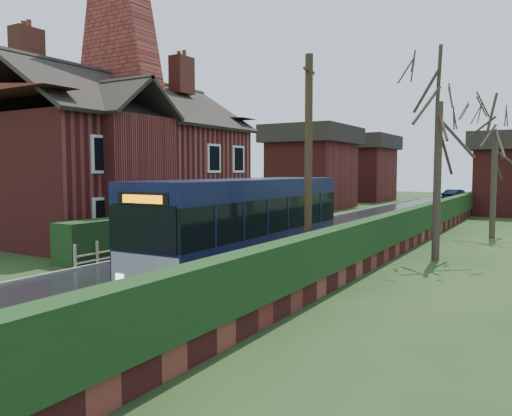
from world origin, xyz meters
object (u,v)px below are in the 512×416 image
Objects in this scene: bus at (247,226)px; bus_stop_sign at (272,217)px; brick_house at (122,155)px; car_silver at (280,221)px; telegraph_pole at (308,169)px; car_green at (179,234)px.

bus_stop_sign is (1.00, 0.06, 0.35)m from bus.
brick_house reaches higher than car_silver.
bus is at bearing -70.61° from car_silver.
brick_house is 4.92× the size of bus_stop_sign.
bus is 1.51× the size of telegraph_pole.
telegraph_pole reaches higher than car_silver.
car_silver is 0.62× the size of telegraph_pole.
car_silver is 12.09m from telegraph_pole.
bus_stop_sign reaches higher than car_green.
telegraph_pole reaches higher than bus.
bus_stop_sign is 0.42× the size of telegraph_pole.
brick_house reaches higher than bus_stop_sign.
bus_stop_sign reaches higher than car_silver.
car_green is at bearing -21.86° from brick_house.
bus is at bearing -22.24° from car_green.
bus_stop_sign is at bearing -21.73° from brick_house.
telegraph_pole is (1.60, -0.59, 1.63)m from bus_stop_sign.
brick_house is at bearing -149.83° from car_silver.
brick_house is 7.27m from car_green.
bus reaches higher than bus_stop_sign.
car_silver is (7.23, 4.57, -3.63)m from brick_house.
bus_stop_sign is (4.70, -9.33, 1.21)m from car_silver.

